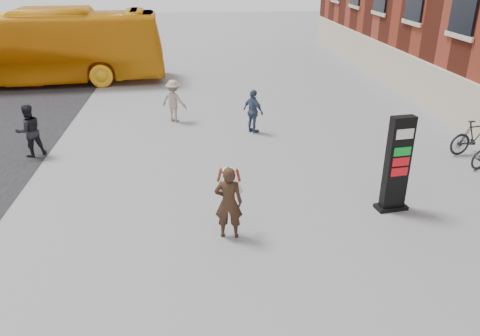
{
  "coord_description": "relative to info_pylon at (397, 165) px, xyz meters",
  "views": [
    {
      "loc": [
        -0.23,
        -8.7,
        5.69
      ],
      "look_at": [
        0.75,
        1.3,
        1.22
      ],
      "focal_mm": 35.0,
      "sensor_mm": 36.0,
      "label": 1
    }
  ],
  "objects": [
    {
      "name": "info_pylon",
      "position": [
        0.0,
        0.0,
        0.0
      ],
      "size": [
        0.82,
        0.49,
        2.41
      ],
      "rotation": [
        0.0,
        0.0,
        0.14
      ],
      "color": "black",
      "rests_on": "ground"
    },
    {
      "name": "pedestrian_b",
      "position": [
        -5.59,
        7.57,
        -0.41
      ],
      "size": [
        1.19,
        1.02,
        1.6
      ],
      "primitive_type": "imported",
      "rotation": [
        0.0,
        0.0,
        2.64
      ],
      "color": "gray",
      "rests_on": "ground"
    },
    {
      "name": "bike_7",
      "position": [
        4.07,
        3.3,
        -0.64
      ],
      "size": [
        1.94,
        0.85,
        1.13
      ],
      "primitive_type": "imported",
      "rotation": [
        0.0,
        0.0,
        1.75
      ],
      "color": "black",
      "rests_on": "ground"
    },
    {
      "name": "woman",
      "position": [
        -4.13,
        -0.86,
        -0.33
      ],
      "size": [
        0.69,
        0.64,
        1.7
      ],
      "rotation": [
        0.0,
        0.0,
        3.01
      ],
      "color": "black",
      "rests_on": "ground"
    },
    {
      "name": "pedestrian_c",
      "position": [
        -2.73,
        5.98,
        -0.42
      ],
      "size": [
        0.87,
        0.96,
        1.57
      ],
      "primitive_type": "imported",
      "rotation": [
        0.0,
        0.0,
        2.24
      ],
      "color": "#3C4C68",
      "rests_on": "ground"
    },
    {
      "name": "pedestrian_a",
      "position": [
        -9.96,
        4.48,
        -0.37
      ],
      "size": [
        1.03,
        0.98,
        1.67
      ],
      "primitive_type": "imported",
      "rotation": [
        0.0,
        0.0,
        3.74
      ],
      "color": "black",
      "rests_on": "ground"
    },
    {
      "name": "ground",
      "position": [
        -4.53,
        -1.17,
        -1.21
      ],
      "size": [
        100.0,
        100.0,
        0.0
      ],
      "primitive_type": "plane",
      "color": "#9E9EA3"
    },
    {
      "name": "bus",
      "position": [
        -12.75,
        14.36,
        0.6
      ],
      "size": [
        13.11,
        3.82,
        3.61
      ],
      "primitive_type": "imported",
      "rotation": [
        0.0,
        0.0,
        1.63
      ],
      "color": "orange",
      "rests_on": "road"
    }
  ]
}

